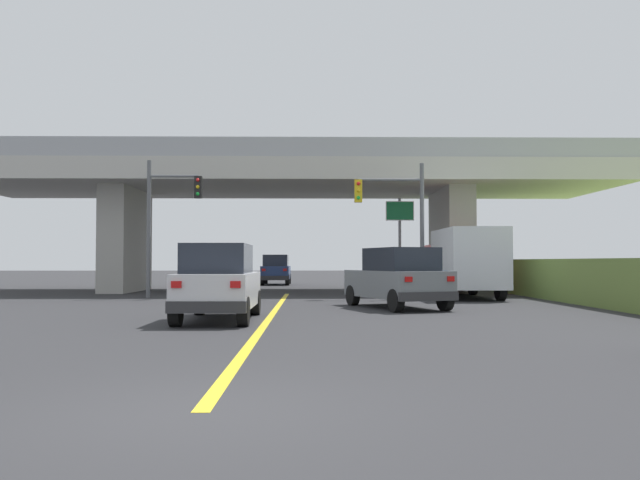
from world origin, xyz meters
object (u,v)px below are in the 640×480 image
Objects in this scene: suv_crossing at (398,278)px; box_truck at (464,262)px; suv_lead at (219,282)px; traffic_signal_farside at (166,212)px; sedan_oncoming at (276,270)px; traffic_signal_nearside at (400,213)px; highway_sign at (400,224)px.

suv_crossing is 0.74× the size of box_truck.
traffic_signal_farside is at bearing 109.39° from suv_lead.
traffic_signal_farside reaches higher than suv_crossing.
sedan_oncoming is (-9.00, 16.22, -0.54)m from box_truck.
traffic_signal_nearside is (6.21, 10.26, 2.62)m from suv_lead.
sedan_oncoming is at bearing 76.21° from traffic_signal_farside.
box_truck reaches higher than suv_lead.
box_truck is at bearing 49.90° from suv_lead.
box_truck is 1.12× the size of traffic_signal_farside.
box_truck is at bearing -0.74° from traffic_signal_farside.
highway_sign is (6.83, -11.71, 2.44)m from sedan_oncoming.
suv_crossing is 6.37m from traffic_signal_nearside.
suv_crossing is at bearing -120.73° from box_truck.
traffic_signal_farside is (-3.86, 10.96, 2.72)m from suv_lead.
highway_sign reaches higher than suv_lead.
suv_lead is 14.11m from box_truck.
traffic_signal_nearside is 5.10m from highway_sign.
traffic_signal_nearside is at bearing 62.27° from suv_crossing.
highway_sign is (0.70, 5.05, -0.18)m from traffic_signal_nearside.
traffic_signal_farside is 1.25× the size of highway_sign.
suv_crossing is 0.86× the size of traffic_signal_nearside.
suv_lead is 11.93m from traffic_signal_farside.
traffic_signal_farside reaches higher than highway_sign.
suv_lead is at bearing -114.30° from highway_sign.
traffic_signal_nearside is 10.09m from traffic_signal_farside.
suv_lead is 12.27m from traffic_signal_nearside.
sedan_oncoming is (-5.27, 22.49, -0.00)m from suv_crossing.
suv_lead is 1.02× the size of sedan_oncoming.
sedan_oncoming is at bearing 110.09° from traffic_signal_nearside.
traffic_signal_farside is 11.61m from highway_sign.
traffic_signal_nearside reaches higher than suv_crossing.
suv_crossing is at bearing -98.20° from highway_sign.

